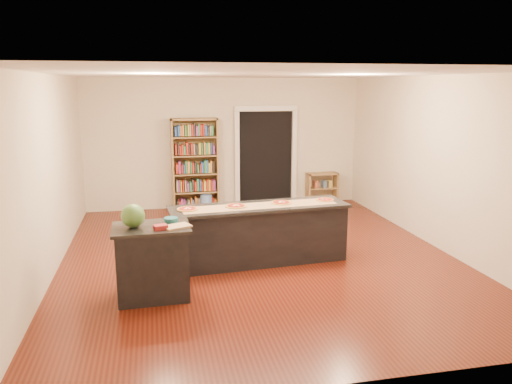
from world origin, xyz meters
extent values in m
cube|color=beige|center=(0.00, 0.00, 1.40)|extent=(6.00, 7.00, 2.80)
cube|color=#4D190D|center=(0.00, 0.00, 0.00)|extent=(6.00, 7.00, 0.01)
cube|color=white|center=(0.00, 0.00, 2.80)|extent=(6.00, 7.00, 0.01)
cube|color=black|center=(0.90, 3.48, 1.05)|extent=(1.20, 0.02, 2.10)
cube|color=silver|center=(0.25, 3.44, 1.05)|extent=(0.10, 0.08, 2.10)
cube|color=silver|center=(1.55, 3.44, 1.05)|extent=(0.10, 0.08, 2.10)
cube|color=silver|center=(0.90, 3.44, 2.15)|extent=(1.40, 0.08, 0.12)
cube|color=black|center=(-0.04, -0.21, 0.42)|extent=(2.61, 0.65, 0.84)
cube|color=black|center=(-0.04, -0.21, 0.86)|extent=(2.68, 0.73, 0.05)
cube|color=black|center=(-1.62, -1.21, 0.45)|extent=(0.86, 0.61, 0.89)
cube|color=black|center=(-1.62, -1.21, 0.91)|extent=(0.94, 0.69, 0.04)
cube|color=olive|center=(-0.69, 3.28, 0.98)|extent=(0.98, 0.35, 1.97)
cube|color=olive|center=(2.18, 3.30, 0.35)|extent=(0.70, 0.30, 0.70)
cylinder|color=#5983C7|center=(-0.49, 3.06, 0.18)|extent=(0.24, 0.24, 0.35)
cube|color=#96764D|center=(-0.03, -0.24, 0.89)|extent=(2.35, 0.60, 0.00)
sphere|color=#144214|center=(-1.83, -1.21, 1.08)|extent=(0.29, 0.29, 0.29)
cube|color=tan|center=(-1.31, -1.33, 0.94)|extent=(0.38, 0.33, 0.02)
cube|color=maroon|center=(-1.51, -1.38, 0.96)|extent=(0.18, 0.15, 0.06)
cylinder|color=#195966|center=(-1.37, -1.10, 0.97)|extent=(0.18, 0.18, 0.07)
cylinder|color=#AF8C43|center=(-1.10, -0.27, 0.90)|extent=(0.29, 0.29, 0.02)
cylinder|color=#A5190C|center=(-1.10, -0.27, 0.90)|extent=(0.24, 0.24, 0.00)
cylinder|color=#AF8C43|center=(-0.39, -0.23, 0.90)|extent=(0.31, 0.31, 0.02)
cylinder|color=#A5190C|center=(-0.39, -0.23, 0.90)|extent=(0.26, 0.26, 0.00)
cylinder|color=#AF8C43|center=(0.32, -0.16, 0.90)|extent=(0.30, 0.30, 0.02)
cylinder|color=#A5190C|center=(0.32, -0.16, 0.90)|extent=(0.24, 0.24, 0.00)
cylinder|color=#AF8C43|center=(1.03, -0.11, 0.90)|extent=(0.29, 0.29, 0.02)
cylinder|color=#A5190C|center=(1.03, -0.11, 0.90)|extent=(0.23, 0.23, 0.00)
camera|label=1|loc=(-1.56, -7.28, 2.63)|focal=35.00mm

